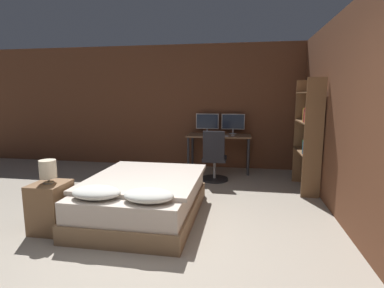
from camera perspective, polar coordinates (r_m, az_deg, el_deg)
The scene contains 13 objects.
ground_plane at distance 3.11m, azimuth -9.13°, elevation -21.91°, with size 20.00×20.00×0.00m, color #9E9384.
wall_back at distance 6.70m, azimuth 2.17°, elevation 7.08°, with size 12.00×0.06×2.70m.
wall_side_right at distance 4.20m, azimuth 27.28°, elevation 4.79°, with size 0.06×12.00×2.70m.
bed at distance 4.08m, azimuth -9.22°, elevation -9.96°, with size 1.43×1.91×0.60m.
nightstand at distance 4.00m, azimuth -25.30°, elevation -10.78°, with size 0.38×0.43×0.59m.
bedside_lamp at distance 3.87m, azimuth -25.77°, elevation -4.37°, with size 0.19×0.19×0.27m.
desk at distance 6.35m, azimuth 5.18°, elevation 0.79°, with size 1.33×0.62×0.78m.
monitor_left at distance 6.54m, azimuth 2.93°, elevation 4.18°, with size 0.49×0.16×0.43m.
monitor_right at distance 6.50m, azimuth 7.84°, elevation 4.08°, with size 0.49×0.16×0.43m.
keyboard at distance 6.13m, azimuth 5.03°, elevation 1.57°, with size 0.41×0.13×0.02m.
computer_mouse at distance 6.11m, azimuth 7.80°, elevation 1.58°, with size 0.07×0.05×0.04m.
office_chair at distance 5.64m, azimuth 4.27°, elevation -3.36°, with size 0.52×0.52×0.96m.
bookshelf at distance 5.28m, azimuth 21.40°, elevation 2.53°, with size 0.28×0.93×1.87m.
Camera 1 is at (0.90, -2.51, 1.60)m, focal length 28.00 mm.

